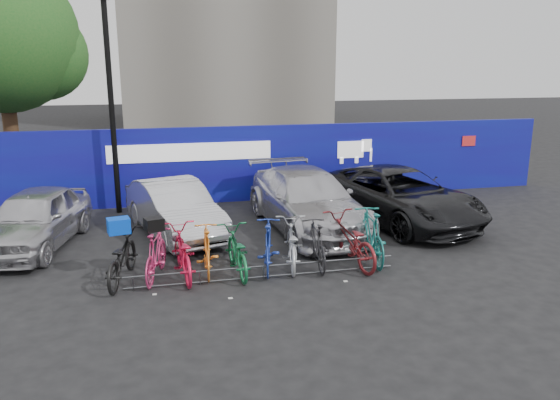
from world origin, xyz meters
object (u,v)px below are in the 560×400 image
object	(u,v)px
car_1	(174,209)
bike_0	(121,257)
bike_rack	(264,272)
bike_8	(349,240)
car_2	(307,200)
car_3	(398,196)
bike_3	(207,250)
tree	(8,40)
bike_6	(291,244)
bike_1	(156,255)
bike_9	(371,235)
lamppost	(111,101)
car_0	(35,219)
bike_2	(182,253)
bike_7	(316,244)
bike_5	(268,245)
bike_4	(237,251)

from	to	relation	value
car_1	bike_0	distance (m)	3.16
bike_rack	bike_8	bearing A→B (deg)	11.97
car_1	car_2	size ratio (longest dim) A/B	0.79
car_3	bike_3	xyz separation A→B (m)	(-5.53, -2.66, -0.24)
tree	bike_6	xyz separation A→B (m)	(7.51, -10.04, -4.57)
car_2	bike_8	distance (m)	2.88
car_3	bike_rack	bearing A→B (deg)	-159.10
tree	bike_1	bearing A→B (deg)	-65.44
bike_9	lamppost	bearing A→B (deg)	-37.63
car_3	bike_1	world-z (taller)	car_3
bike_0	car_0	bearing A→B (deg)	-39.64
tree	bike_0	distance (m)	11.79
car_0	car_2	size ratio (longest dim) A/B	0.79
car_0	bike_3	xyz separation A→B (m)	(3.86, -2.58, -0.20)
car_1	bike_3	distance (m)	2.89
tree	bike_rack	world-z (taller)	tree
bike_1	bike_0	bearing A→B (deg)	13.59
bike_2	bike_8	world-z (taller)	bike_8
bike_2	bike_7	xyz separation A→B (m)	(2.86, -0.06, -0.01)
car_3	tree	bearing A→B (deg)	131.14
car_2	bike_0	size ratio (longest dim) A/B	2.69
car_2	bike_2	xyz separation A→B (m)	(-3.44, -2.77, -0.25)
car_2	bike_9	world-z (taller)	car_2
bike_0	bike_3	world-z (taller)	bike_0
bike_6	car_0	bearing A→B (deg)	-13.13
lamppost	bike_rack	world-z (taller)	lamppost
tree	bike_8	xyz separation A→B (m)	(8.78, -10.23, -4.52)
lamppost	bike_rack	bearing A→B (deg)	-61.93
car_3	bike_9	xyz separation A→B (m)	(-1.90, -2.75, -0.15)
bike_2	bike_3	distance (m)	0.53
bike_rack	bike_8	xyz separation A→B (m)	(2.00, 0.42, 0.39)
car_3	bike_6	world-z (taller)	car_3
lamppost	bike_0	distance (m)	6.14
bike_rack	car_0	size ratio (longest dim) A/B	1.35
bike_9	bike_8	bearing A→B (deg)	16.38
car_1	bike_9	size ratio (longest dim) A/B	2.12
car_1	bike_2	bearing A→B (deg)	-106.11
car_1	car_3	xyz separation A→B (m)	(6.09, -0.17, 0.06)
bike_6	bike_9	xyz separation A→B (m)	(1.80, -0.10, 0.10)
tree	car_1	distance (m)	9.87
car_3	bike_1	size ratio (longest dim) A/B	3.11
car_0	bike_1	bearing A→B (deg)	-31.33
bike_6	bike_8	bearing A→B (deg)	-177.65
bike_7	bike_6	bearing A→B (deg)	-14.36
lamppost	bike_3	bearing A→B (deg)	-68.63
car_2	bike_7	bearing A→B (deg)	-107.24
bike_8	bike_5	bearing A→B (deg)	-13.74
bike_1	bike_3	distance (m)	1.06
lamppost	bike_2	bearing A→B (deg)	-73.84
car_2	bike_4	world-z (taller)	car_2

